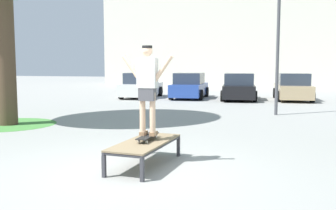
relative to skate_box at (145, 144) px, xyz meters
The scene contains 11 objects.
ground_plane 0.60m from the skate_box, 103.64° to the right, with size 120.00×120.00×0.00m, color #999993.
building_facade 31.93m from the skate_box, 90.95° to the left, with size 29.67×4.00×11.57m, color silver.
skate_box is the anchor object (origin of this frame).
skateboard 0.18m from the skate_box, 86.50° to the left, with size 0.21×0.80×0.09m.
skater 1.13m from the skate_box, 86.56° to the left, with size 1.00×0.28×1.69m.
grass_patch_near_left 6.92m from the skate_box, 149.94° to the left, with size 3.02×3.02×0.01m, color #47893D.
car_white 15.80m from the skate_box, 110.99° to the left, with size 2.15×4.31×1.50m.
car_blue 15.38m from the skate_box, 100.24° to the left, with size 2.12×4.30×1.50m.
car_black 14.87m from the skate_box, 89.25° to the left, with size 2.24×4.35×1.50m.
car_tan 15.79m from the skate_box, 78.60° to the left, with size 2.18×4.33×1.50m.
light_post 9.39m from the skate_box, 74.87° to the left, with size 0.36×0.36×5.83m.
Camera 1 is at (2.47, -6.00, 1.84)m, focal length 39.74 mm.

